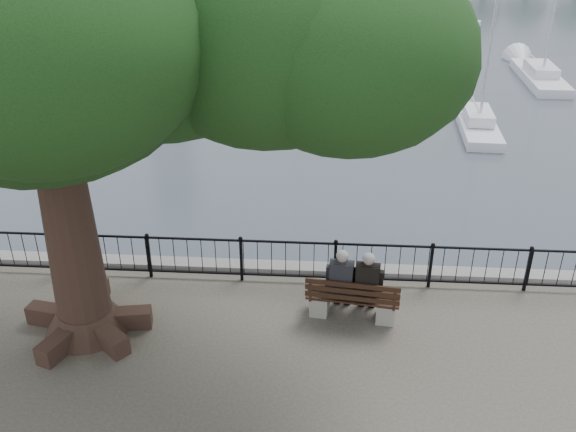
# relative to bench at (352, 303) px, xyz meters

# --- Properties ---
(harbor) EXTENTS (260.00, 260.00, 1.20)m
(harbor) POSITION_rel_bench_xyz_m (-1.35, 1.67, -0.83)
(harbor) COLOR gray
(harbor) RESTS_ON ground
(railing) EXTENTS (22.06, 0.06, 1.00)m
(railing) POSITION_rel_bench_xyz_m (-1.35, 1.17, 0.22)
(railing) COLOR black
(railing) RESTS_ON ground
(bench) EXTENTS (1.87, 0.77, 0.96)m
(bench) POSITION_rel_bench_xyz_m (0.00, 0.00, 0.00)
(bench) COLOR gray
(bench) RESTS_ON ground
(person_left) EXTENTS (0.47, 0.79, 1.52)m
(person_left) POSITION_rel_bench_xyz_m (-0.22, 0.13, 0.36)
(person_left) COLOR black
(person_left) RESTS_ON ground
(person_right) EXTENTS (0.47, 0.79, 1.52)m
(person_right) POSITION_rel_bench_xyz_m (0.27, 0.07, 0.36)
(person_right) COLOR black
(person_right) RESTS_ON ground
(tree) EXTENTS (10.92, 7.63, 8.92)m
(tree) POSITION_rel_bench_xyz_m (-4.26, -0.61, 5.53)
(tree) COLOR black
(tree) RESTS_ON ground
(sailboat_a) EXTENTS (1.69, 4.73, 8.40)m
(sailboat_a) POSITION_rel_bench_xyz_m (-11.45, 13.65, -1.05)
(sailboat_a) COLOR white
(sailboat_a) RESTS_ON ground
(sailboat_b) EXTENTS (3.08, 6.30, 14.09)m
(sailboat_b) POSITION_rel_bench_xyz_m (-2.09, 21.96, -0.95)
(sailboat_b) COLOR white
(sailboat_b) RESTS_ON ground
(sailboat_c) EXTENTS (1.57, 4.88, 9.63)m
(sailboat_c) POSITION_rel_bench_xyz_m (5.22, 13.83, -1.03)
(sailboat_c) COLOR white
(sailboat_c) RESTS_ON ground
(sailboat_d) EXTENTS (1.68, 5.74, 10.01)m
(sailboat_d) POSITION_rel_bench_xyz_m (9.55, 20.88, -1.04)
(sailboat_d) COLOR white
(sailboat_d) RESTS_ON ground
(sailboat_e) EXTENTS (2.81, 6.38, 14.81)m
(sailboat_e) POSITION_rel_bench_xyz_m (-11.23, 29.73, -0.93)
(sailboat_e) COLOR white
(sailboat_e) RESTS_ON ground
(sailboat_f) EXTENTS (2.02, 5.90, 11.83)m
(sailboat_f) POSITION_rel_bench_xyz_m (0.34, 32.40, -1.00)
(sailboat_f) COLOR white
(sailboat_f) RESTS_ON ground
(sailboat_g) EXTENTS (3.00, 5.34, 10.21)m
(sailboat_g) POSITION_rel_bench_xyz_m (7.84, 31.84, -1.02)
(sailboat_g) COLOR white
(sailboat_g) RESTS_ON ground
(sailboat_h) EXTENTS (2.90, 4.92, 10.65)m
(sailboat_h) POSITION_rel_bench_xyz_m (-6.09, 38.54, -1.00)
(sailboat_h) COLOR white
(sailboat_h) RESTS_ON ground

